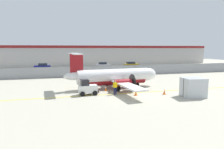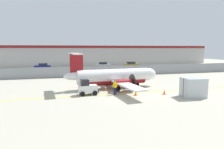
# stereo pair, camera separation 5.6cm
# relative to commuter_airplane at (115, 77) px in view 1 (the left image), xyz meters

# --- Properties ---
(ground_plane) EXTENTS (140.00, 140.00, 0.01)m
(ground_plane) POSITION_rel_commuter_airplane_xyz_m (0.63, -3.60, -1.60)
(ground_plane) COLOR #B2AD99
(perimeter_fence) EXTENTS (98.00, 0.10, 2.10)m
(perimeter_fence) POSITION_rel_commuter_airplane_xyz_m (0.63, 12.40, -0.49)
(perimeter_fence) COLOR gray
(perimeter_fence) RESTS_ON ground
(parking_lot_strip) EXTENTS (98.00, 17.00, 0.12)m
(parking_lot_strip) POSITION_rel_commuter_airplane_xyz_m (0.63, 23.90, -1.54)
(parking_lot_strip) COLOR #38383A
(parking_lot_strip) RESTS_ON ground
(background_building) EXTENTS (91.00, 8.10, 6.50)m
(background_building) POSITION_rel_commuter_airplane_xyz_m (0.63, 42.38, 1.66)
(background_building) COLOR #BCB7B2
(background_building) RESTS_ON ground
(commuter_airplane) EXTENTS (13.60, 16.08, 4.92)m
(commuter_airplane) POSITION_rel_commuter_airplane_xyz_m (0.00, 0.00, 0.00)
(commuter_airplane) COLOR white
(commuter_airplane) RESTS_ON ground
(baggage_tug) EXTENTS (2.38, 1.48, 1.88)m
(baggage_tug) POSITION_rel_commuter_airplane_xyz_m (-4.40, -3.19, -0.75)
(baggage_tug) COLOR silver
(baggage_tug) RESTS_ON ground
(ground_crew_worker) EXTENTS (0.54, 0.36, 1.70)m
(ground_crew_worker) POSITION_rel_commuter_airplane_xyz_m (-1.14, -3.87, -0.65)
(ground_crew_worker) COLOR #191E4C
(ground_crew_worker) RESTS_ON ground
(cargo_container) EXTENTS (2.59, 2.23, 2.20)m
(cargo_container) POSITION_rel_commuter_airplane_xyz_m (7.19, -7.31, -0.50)
(cargo_container) COLOR #B7BCC1
(cargo_container) RESTS_ON ground
(traffic_cone_near_left) EXTENTS (0.36, 0.36, 0.64)m
(traffic_cone_near_left) POSITION_rel_commuter_airplane_xyz_m (-1.74, -1.53, -1.29)
(traffic_cone_near_left) COLOR orange
(traffic_cone_near_left) RESTS_ON ground
(traffic_cone_near_right) EXTENTS (0.36, 0.36, 0.64)m
(traffic_cone_near_right) POSITION_rel_commuter_airplane_xyz_m (-3.93, 0.06, -1.29)
(traffic_cone_near_right) COLOR orange
(traffic_cone_near_right) RESTS_ON ground
(traffic_cone_far_left) EXTENTS (0.36, 0.36, 0.64)m
(traffic_cone_far_left) POSITION_rel_commuter_airplane_xyz_m (4.68, -5.32, -1.29)
(traffic_cone_far_left) COLOR orange
(traffic_cone_far_left) RESTS_ON ground
(traffic_cone_far_right) EXTENTS (0.36, 0.36, 0.64)m
(traffic_cone_far_right) POSITION_rel_commuter_airplane_xyz_m (1.12, -4.93, -1.29)
(traffic_cone_far_right) COLOR orange
(traffic_cone_far_right) RESTS_ON ground
(parked_car_0) EXTENTS (4.27, 2.15, 1.58)m
(parked_car_0) POSITION_rel_commuter_airplane_xyz_m (-11.83, 28.74, -0.71)
(parked_car_0) COLOR navy
(parked_car_0) RESTS_ON parking_lot_strip
(parked_car_1) EXTENTS (4.37, 2.40, 1.58)m
(parked_car_1) POSITION_rel_commuter_airplane_xyz_m (-3.81, 18.88, -0.71)
(parked_car_1) COLOR #B28C19
(parked_car_1) RESTS_ON parking_lot_strip
(parked_car_2) EXTENTS (4.37, 2.39, 1.58)m
(parked_car_2) POSITION_rel_commuter_airplane_xyz_m (4.52, 28.75, -0.71)
(parked_car_2) COLOR silver
(parked_car_2) RESTS_ON parking_lot_strip
(parked_car_3) EXTENTS (4.26, 2.13, 1.58)m
(parked_car_3) POSITION_rel_commuter_airplane_xyz_m (12.90, 28.39, -0.71)
(parked_car_3) COLOR #B28C19
(parked_car_3) RESTS_ON parking_lot_strip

